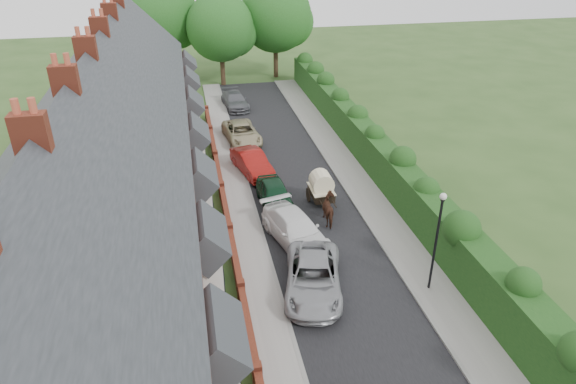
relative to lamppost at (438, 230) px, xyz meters
name	(u,v)px	position (x,y,z in m)	size (l,w,h in m)	color
ground	(392,364)	(-3.40, -4.00, -3.30)	(140.00, 140.00, 0.00)	#2D4C1E
road	(313,222)	(-3.90, 7.00, -3.29)	(6.00, 58.00, 0.02)	black
pavement_hedge_side	(380,214)	(0.20, 7.00, -3.24)	(2.20, 58.00, 0.12)	gray
pavement_house_side	(246,228)	(-7.75, 7.00, -3.24)	(1.70, 58.00, 0.12)	gray
kerb_hedge_side	(363,216)	(-0.85, 7.00, -3.23)	(0.18, 58.00, 0.13)	gray
kerb_house_side	(260,227)	(-6.95, 7.00, -3.23)	(0.18, 58.00, 0.13)	gray
hedge	(411,188)	(2.00, 7.00, -1.70)	(2.10, 58.00, 2.85)	#113613
terrace_row	(112,176)	(-14.27, 5.98, 1.18)	(9.05, 40.50, 11.50)	brown
garden_wall_row	(230,234)	(-8.75, 6.00, -2.84)	(0.35, 40.35, 1.10)	maroon
lamppost	(438,230)	(0.00, 0.00, 0.00)	(0.32, 0.32, 5.16)	black
tree_far_left	(224,29)	(-6.05, 36.08, 2.41)	(7.14, 6.80, 9.29)	#332316
tree_far_right	(279,17)	(-0.01, 38.08, 3.02)	(7.98, 7.60, 10.31)	#332316
tree_far_back	(163,17)	(-11.99, 39.08, 3.32)	(8.40, 8.00, 10.82)	#332316
car_silver_b	(313,277)	(-5.37, 1.00, -2.53)	(2.55, 5.53, 1.54)	#9A9BA1
car_white	(296,229)	(-5.30, 5.22, -2.51)	(2.21, 5.43, 1.58)	white
car_green	(275,194)	(-5.67, 9.39, -2.54)	(1.78, 4.43, 1.51)	#0F341D
car_red	(252,163)	(-6.40, 14.20, -2.52)	(1.64, 4.70, 1.55)	maroon
car_beige	(242,133)	(-6.40, 19.95, -2.57)	(2.41, 5.23, 1.45)	tan
car_grey	(235,100)	(-6.01, 28.33, -2.60)	(1.97, 4.84, 1.40)	#5B5C63
horse	(331,210)	(-2.91, 6.82, -2.47)	(0.89, 1.95, 1.65)	#412317
horse_cart	(321,186)	(-2.91, 8.92, -2.03)	(1.39, 3.08, 2.22)	black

